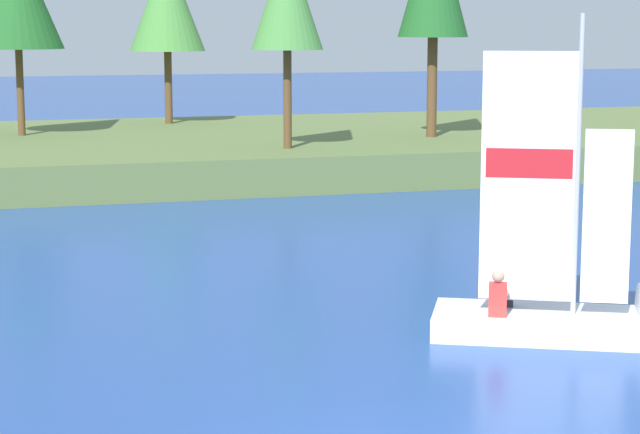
# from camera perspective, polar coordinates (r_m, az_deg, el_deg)

# --- Properties ---
(shore_bank) EXTENTS (80.00, 15.56, 1.10)m
(shore_bank) POSITION_cam_1_polar(r_m,az_deg,el_deg) (41.15, -10.50, 2.92)
(shore_bank) COLOR #5B703D
(shore_bank) RESTS_ON ground
(shoreline_tree_centre) EXTENTS (2.80, 2.80, 6.44)m
(shoreline_tree_centre) POSITION_cam_1_polar(r_m,az_deg,el_deg) (46.15, -7.20, 10.02)
(shoreline_tree_centre) COLOR brown
(shoreline_tree_centre) RESTS_ON shore_bank
(sailboat) EXTENTS (4.34, 3.19, 5.59)m
(sailboat) POSITION_cam_1_polar(r_m,az_deg,el_deg) (19.63, 12.91, -4.59)
(sailboat) COLOR white
(sailboat) RESTS_ON ground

